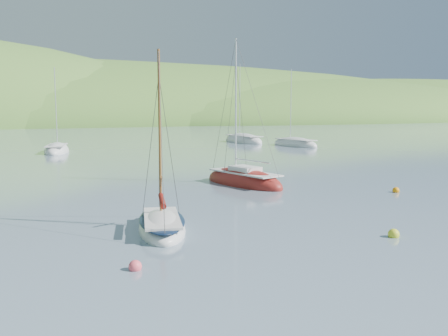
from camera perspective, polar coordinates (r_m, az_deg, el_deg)
name	(u,v)px	position (r m, az deg, el deg)	size (l,w,h in m)	color
ground	(291,249)	(20.30, 7.67, -9.16)	(700.00, 700.00, 0.00)	slate
shoreline_hills	(23,122)	(189.41, -22.03, 4.87)	(690.00, 135.00, 56.00)	#2D6928
daysailer_white	(162,226)	(23.12, -7.11, -6.60)	(3.28, 6.06, 8.82)	silver
sloop_red	(244,182)	(36.17, 2.26, -1.56)	(4.65, 8.11, 11.37)	maroon
distant_sloop_a	(57,151)	(64.37, -18.57, 1.85)	(4.12, 8.26, 11.27)	silver
distant_sloop_b	(243,141)	(78.07, 2.22, 3.09)	(4.50, 9.66, 13.28)	silver
distant_sloop_d	(295,145)	(71.55, 8.11, 2.65)	(4.73, 8.70, 11.78)	silver
mooring_buoys	(335,224)	(24.37, 12.61, -6.22)	(19.73, 9.61, 0.50)	yellow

